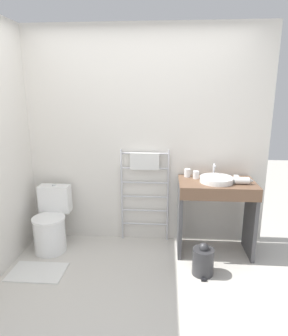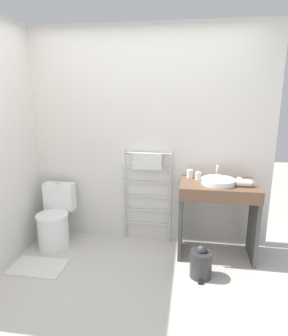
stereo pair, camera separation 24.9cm
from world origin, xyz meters
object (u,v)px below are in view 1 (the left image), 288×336
(hair_dryer, at_px, (242,180))
(trash_bin, at_px, (203,261))
(sink_basin, at_px, (216,179))
(cup_near_wall, at_px, (187,173))
(cup_near_edge, at_px, (196,175))
(toilet, at_px, (51,225))
(towel_radiator, at_px, (145,178))

(hair_dryer, height_order, trash_bin, hair_dryer)
(sink_basin, bearing_deg, cup_near_wall, 147.40)
(hair_dryer, distance_m, trash_bin, 0.94)
(sink_basin, height_order, cup_near_edge, cup_near_edge)
(toilet, height_order, sink_basin, sink_basin)
(cup_near_wall, distance_m, cup_near_edge, 0.11)
(toilet, relative_size, cup_near_edge, 8.46)
(toilet, xyz_separation_m, hair_dryer, (2.14, 0.00, 0.59))
(towel_radiator, xyz_separation_m, cup_near_wall, (0.50, -0.06, 0.09))
(sink_basin, distance_m, hair_dryer, 0.27)
(hair_dryer, bearing_deg, towel_radiator, 164.72)
(cup_near_edge, bearing_deg, toilet, -174.55)
(trash_bin, bearing_deg, toilet, 167.27)
(hair_dryer, bearing_deg, cup_near_edge, 161.57)
(sink_basin, bearing_deg, trash_bin, -110.39)
(sink_basin, xyz_separation_m, cup_near_wall, (-0.30, 0.19, 0.02))
(cup_near_edge, relative_size, trash_bin, 0.25)
(towel_radiator, height_order, sink_basin, towel_radiator)
(towel_radiator, xyz_separation_m, hair_dryer, (1.06, -0.29, 0.08))
(towel_radiator, bearing_deg, toilet, -164.81)
(cup_near_wall, bearing_deg, sink_basin, -32.60)
(cup_near_wall, xyz_separation_m, trash_bin, (0.14, -0.61, -0.75))
(hair_dryer, bearing_deg, toilet, -179.99)
(toilet, distance_m, hair_dryer, 2.22)
(toilet, distance_m, sink_basin, 1.96)
(toilet, bearing_deg, towel_radiator, 15.19)
(towel_radiator, bearing_deg, trash_bin, -46.59)
(toilet, distance_m, trash_bin, 1.76)
(cup_near_wall, xyz_separation_m, hair_dryer, (0.57, -0.23, -0.01))
(towel_radiator, bearing_deg, cup_near_wall, -7.33)
(toilet, height_order, towel_radiator, towel_radiator)
(towel_radiator, xyz_separation_m, trash_bin, (0.64, -0.68, -0.66))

